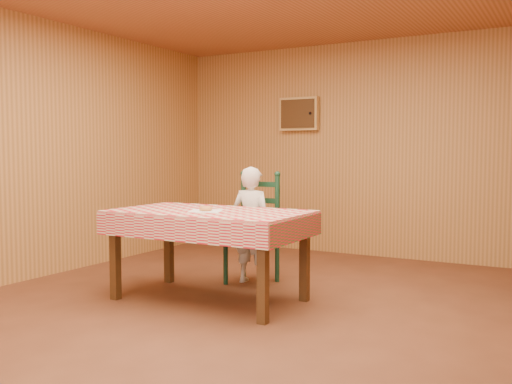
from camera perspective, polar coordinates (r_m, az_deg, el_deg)
ground at (r=4.48m, az=-1.27°, el=-12.37°), size 6.00×6.00×0.00m
cabin_walls at (r=4.80m, az=1.94°, el=10.73°), size 5.10×6.05×2.65m
dining_table at (r=4.85m, az=-4.71°, el=-2.83°), size 1.66×0.96×0.77m
ladder_chair at (r=5.54m, az=-0.15°, el=-3.88°), size 0.44×0.40×1.08m
seated_child at (r=5.48m, az=-0.44°, el=-3.34°), size 0.41×0.27×1.12m
napkin at (r=4.80m, az=-5.05°, el=-1.89°), size 0.34×0.34×0.00m
donut at (r=4.80m, az=-5.05°, el=-1.65°), size 0.12×0.12×0.04m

